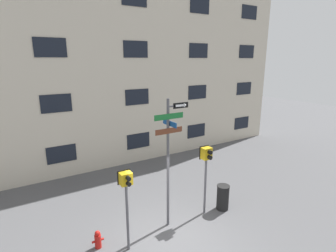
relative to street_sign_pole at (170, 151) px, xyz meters
name	(u,v)px	position (x,y,z in m)	size (l,w,h in m)	color
ground_plane	(172,242)	(-0.41, -0.84, -2.67)	(60.00, 60.00, 0.00)	#515154
building_facade	(95,49)	(-0.41, 6.13, 3.38)	(24.00, 0.63, 12.11)	beige
street_sign_pole	(170,151)	(0.00, 0.00, 0.00)	(1.26, 0.79, 4.40)	#4C4C51
pedestrian_signal_left	(126,189)	(-1.70, -0.41, -0.69)	(0.39, 0.40, 2.52)	#4C4C51
pedestrian_signal_right	(206,161)	(1.48, -0.09, -0.62)	(0.40, 0.40, 2.59)	#4C4C51
fire_hydrant	(98,240)	(-2.46, 0.15, -2.40)	(0.36, 0.20, 0.57)	red
trash_bin	(223,197)	(2.23, -0.24, -2.19)	(0.48, 0.48, 0.97)	black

